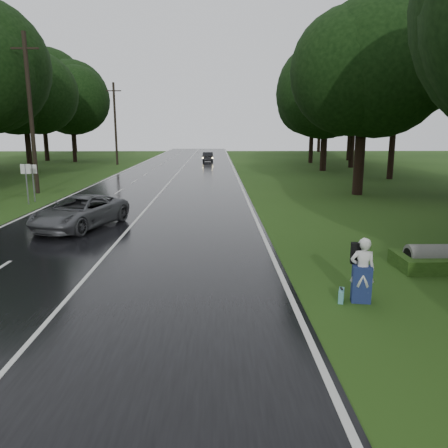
{
  "coord_description": "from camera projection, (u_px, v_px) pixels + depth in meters",
  "views": [
    {
      "loc": [
        3.86,
        -10.92,
        4.33
      ],
      "look_at": [
        4.13,
        4.06,
        1.1
      ],
      "focal_mm": 35.28,
      "sensor_mm": 36.0,
      "label": 1
    }
  ],
  "objects": [
    {
      "name": "utility_pole_mid",
      "position": [
        38.0,
        193.0,
        30.47
      ],
      "size": [
        1.8,
        0.28,
        10.52
      ],
      "primitive_type": null,
      "color": "black",
      "rests_on": "ground"
    },
    {
      "name": "tree_right_d",
      "position": [
        357.0,
        194.0,
        29.87
      ],
      "size": [
        9.3,
        9.3,
        14.53
      ],
      "primitive_type": null,
      "color": "black",
      "rests_on": "ground"
    },
    {
      "name": "lane_center",
      "position": [
        161.0,
        191.0,
        31.06
      ],
      "size": [
        0.12,
        140.0,
        0.01
      ],
      "primitive_type": "cube",
      "color": "silver",
      "rests_on": "road"
    },
    {
      "name": "culvert",
      "position": [
        431.0,
        268.0,
        13.98
      ],
      "size": [
        1.58,
        0.79,
        0.79
      ],
      "primitive_type": "cylinder",
      "rotation": [
        0.0,
        1.57,
        0.0
      ],
      "color": "slate",
      "rests_on": "ground"
    },
    {
      "name": "tree_left_e",
      "position": [
        31.0,
        171.0,
        46.18
      ],
      "size": [
        9.22,
        9.22,
        14.41
      ],
      "primitive_type": null,
      "color": "black",
      "rests_on": "ground"
    },
    {
      "name": "suitcase",
      "position": [
        341.0,
        295.0,
        11.29
      ],
      "size": [
        0.26,
        0.46,
        0.31
      ],
      "primitive_type": "cube",
      "rotation": [
        0.0,
        0.0,
        5.96
      ],
      "color": "teal",
      "rests_on": "ground"
    },
    {
      "name": "grey_car",
      "position": [
        80.0,
        212.0,
        19.5
      ],
      "size": [
        3.9,
        5.54,
        1.4
      ],
      "primitive_type": "imported",
      "rotation": [
        0.0,
        0.0,
        5.94
      ],
      "color": "#4E5054",
      "rests_on": "road"
    },
    {
      "name": "road_sign_b",
      "position": [
        35.0,
        202.0,
        26.84
      ],
      "size": [
        0.54,
        0.1,
        2.26
      ],
      "primitive_type": null,
      "color": "white",
      "rests_on": "ground"
    },
    {
      "name": "road_sign_a",
      "position": [
        29.0,
        204.0,
        25.93
      ],
      "size": [
        0.57,
        0.1,
        2.36
      ],
      "primitive_type": null,
      "color": "white",
      "rests_on": "ground"
    },
    {
      "name": "hitchhiker",
      "position": [
        362.0,
        272.0,
        11.13
      ],
      "size": [
        0.68,
        0.63,
        1.7
      ],
      "color": "silver",
      "rests_on": "ground"
    },
    {
      "name": "tree_right_e",
      "position": [
        323.0,
        171.0,
        47.05
      ],
      "size": [
        8.74,
        8.74,
        13.66
      ],
      "primitive_type": null,
      "color": "black",
      "rests_on": "ground"
    },
    {
      "name": "road",
      "position": [
        162.0,
        192.0,
        31.06
      ],
      "size": [
        12.0,
        140.0,
        0.04
      ],
      "primitive_type": "cube",
      "color": "black",
      "rests_on": "ground"
    },
    {
      "name": "tree_left_f",
      "position": [
        75.0,
        162.0,
        59.62
      ],
      "size": [
        9.18,
        9.18,
        14.35
      ],
      "primitive_type": null,
      "color": "black",
      "rests_on": "ground"
    },
    {
      "name": "far_car",
      "position": [
        208.0,
        157.0,
        59.57
      ],
      "size": [
        1.37,
        3.89,
        1.28
      ],
      "primitive_type": "imported",
      "rotation": [
        0.0,
        0.0,
        3.14
      ],
      "color": "black",
      "rests_on": "road"
    },
    {
      "name": "utility_pole_far",
      "position": [
        117.0,
        165.0,
        55.06
      ],
      "size": [
        1.8,
        0.28,
        9.88
      ],
      "primitive_type": null,
      "color": "black",
      "rests_on": "ground"
    },
    {
      "name": "tree_right_f",
      "position": [
        310.0,
        163.0,
        58.01
      ],
      "size": [
        8.77,
        8.77,
        13.7
      ],
      "primitive_type": null,
      "color": "black",
      "rests_on": "ground"
    },
    {
      "name": "ground",
      "position": [
        69.0,
        298.0,
        11.52
      ],
      "size": [
        160.0,
        160.0,
        0.0
      ],
      "primitive_type": "plane",
      "color": "#284915",
      "rests_on": "ground"
    }
  ]
}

